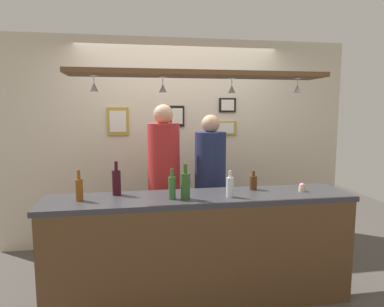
{
  "coord_description": "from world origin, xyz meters",
  "views": [
    {
      "loc": [
        -0.56,
        -3.2,
        1.72
      ],
      "look_at": [
        0.0,
        0.1,
        1.29
      ],
      "focal_mm": 31.75,
      "sensor_mm": 36.0,
      "label": 1
    }
  ],
  "objects": [
    {
      "name": "ground_plane",
      "position": [
        0.0,
        0.0,
        0.0
      ],
      "size": [
        8.0,
        8.0,
        0.0
      ],
      "primitive_type": "plane",
      "color": "#4C4742"
    },
    {
      "name": "back_wall",
      "position": [
        0.0,
        1.1,
        1.3
      ],
      "size": [
        4.4,
        0.06,
        2.6
      ],
      "primitive_type": "cube",
      "color": "beige",
      "rests_on": "ground_plane"
    },
    {
      "name": "bar_counter",
      "position": [
        0.0,
        -0.5,
        0.66
      ],
      "size": [
        2.7,
        0.55,
        0.97
      ],
      "color": "#38383D",
      "rests_on": "ground_plane"
    },
    {
      "name": "overhead_glass_rack",
      "position": [
        0.0,
        -0.3,
        2.02
      ],
      "size": [
        2.2,
        0.36,
        0.04
      ],
      "primitive_type": "cube",
      "color": "brown"
    },
    {
      "name": "hanging_wineglass_far_left",
      "position": [
        -0.88,
        -0.29,
        1.91
      ],
      "size": [
        0.07,
        0.07,
        0.13
      ],
      "color": "silver",
      "rests_on": "overhead_glass_rack"
    },
    {
      "name": "hanging_wineglass_left",
      "position": [
        -0.31,
        -0.25,
        1.91
      ],
      "size": [
        0.07,
        0.07,
        0.13
      ],
      "color": "silver",
      "rests_on": "overhead_glass_rack"
    },
    {
      "name": "hanging_wineglass_center_left",
      "position": [
        0.3,
        -0.23,
        1.91
      ],
      "size": [
        0.07,
        0.07,
        0.13
      ],
      "color": "silver",
      "rests_on": "overhead_glass_rack"
    },
    {
      "name": "hanging_wineglass_center",
      "position": [
        0.88,
        -0.34,
        1.91
      ],
      "size": [
        0.07,
        0.07,
        0.13
      ],
      "color": "silver",
      "rests_on": "overhead_glass_rack"
    },
    {
      "name": "person_left_red_shirt",
      "position": [
        -0.26,
        0.37,
        1.08
      ],
      "size": [
        0.34,
        0.34,
        1.78
      ],
      "color": "#2D334C",
      "rests_on": "ground_plane"
    },
    {
      "name": "person_right_navy_shirt",
      "position": [
        0.25,
        0.37,
        1.0
      ],
      "size": [
        0.34,
        0.34,
        1.67
      ],
      "color": "#2D334C",
      "rests_on": "ground_plane"
    },
    {
      "name": "bottle_beer_amber_tall",
      "position": [
        -1.02,
        -0.35,
        1.07
      ],
      "size": [
        0.06,
        0.06,
        0.26
      ],
      "color": "brown",
      "rests_on": "bar_counter"
    },
    {
      "name": "bottle_champagne_green",
      "position": [
        -0.15,
        -0.45,
        1.09
      ],
      "size": [
        0.08,
        0.08,
        0.3
      ],
      "color": "#2D5623",
      "rests_on": "bar_counter"
    },
    {
      "name": "bottle_wine_dark_red",
      "position": [
        -0.73,
        -0.2,
        1.09
      ],
      "size": [
        0.08,
        0.08,
        0.3
      ],
      "color": "#380F19",
      "rests_on": "bar_counter"
    },
    {
      "name": "bottle_beer_brown_stubby",
      "position": [
        0.53,
        -0.21,
        1.04
      ],
      "size": [
        0.07,
        0.07,
        0.18
      ],
      "color": "#512D14",
      "rests_on": "bar_counter"
    },
    {
      "name": "bottle_soda_clear",
      "position": [
        0.24,
        -0.44,
        1.06
      ],
      "size": [
        0.06,
        0.06,
        0.23
      ],
      "color": "silver",
      "rests_on": "bar_counter"
    },
    {
      "name": "bottle_beer_green_import",
      "position": [
        -0.26,
        -0.43,
        1.08
      ],
      "size": [
        0.06,
        0.06,
        0.26
      ],
      "color": "#336B2D",
      "rests_on": "bar_counter"
    },
    {
      "name": "cupcake",
      "position": [
        0.95,
        -0.36,
        1.01
      ],
      "size": [
        0.06,
        0.06,
        0.08
      ],
      "color": "beige",
      "rests_on": "bar_counter"
    },
    {
      "name": "picture_frame_caricature",
      "position": [
        -0.76,
        1.06,
        1.58
      ],
      "size": [
        0.26,
        0.02,
        0.34
      ],
      "color": "#B29338",
      "rests_on": "back_wall"
    },
    {
      "name": "picture_frame_lower_pair",
      "position": [
        0.6,
        1.06,
        1.48
      ],
      "size": [
        0.3,
        0.02,
        0.18
      ],
      "color": "#B29338",
      "rests_on": "back_wall"
    },
    {
      "name": "picture_frame_crest",
      "position": [
        -0.03,
        1.06,
        1.64
      ],
      "size": [
        0.18,
        0.02,
        0.26
      ],
      "color": "black",
      "rests_on": "back_wall"
    },
    {
      "name": "picture_frame_upper_small",
      "position": [
        0.62,
        1.06,
        1.78
      ],
      "size": [
        0.22,
        0.02,
        0.18
      ],
      "color": "black",
      "rests_on": "back_wall"
    }
  ]
}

